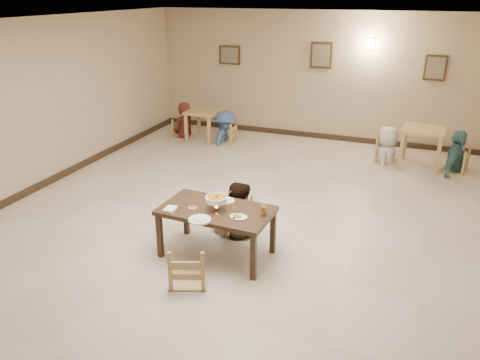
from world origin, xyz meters
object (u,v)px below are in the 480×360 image
at_px(bg_table_right, 423,135).
at_px(bg_diner_d, 461,130).
at_px(bg_chair_rl, 388,139).
at_px(main_diner, 237,183).
at_px(curry_warmer, 216,199).
at_px(bg_chair_ll, 183,120).
at_px(bg_diner_c, 390,127).
at_px(drink_glass, 264,210).
at_px(bg_chair_lr, 225,123).
at_px(bg_table_left, 203,116).
at_px(chair_far, 239,203).
at_px(chair_near, 188,246).
at_px(bg_chair_rr, 457,149).
at_px(main_table, 216,214).
at_px(bg_diner_b, 225,111).
at_px(bg_diner_a, 182,102).

height_order(bg_table_right, bg_diner_d, bg_diner_d).
bearing_deg(bg_table_right, bg_chair_rl, 175.18).
height_order(main_diner, curry_warmer, main_diner).
relative_size(bg_chair_ll, bg_diner_c, 0.59).
bearing_deg(drink_glass, bg_diner_c, 75.80).
height_order(bg_chair_ll, bg_chair_lr, bg_chair_lr).
bearing_deg(bg_table_right, bg_table_left, 179.52).
relative_size(chair_far, chair_near, 0.92).
distance_m(bg_chair_rr, bg_diner_d, 0.39).
distance_m(main_table, bg_chair_lr, 5.14).
xyz_separation_m(bg_table_right, bg_diner_d, (0.67, -0.06, 0.18)).
relative_size(main_diner, bg_table_right, 1.87).
bearing_deg(bg_diner_b, bg_chair_ll, 86.15).
distance_m(bg_chair_ll, bg_chair_rl, 4.84).
distance_m(bg_chair_rl, bg_chair_rr, 1.34).
distance_m(main_table, bg_table_right, 5.36).
bearing_deg(main_table, bg_table_right, 64.63).
height_order(bg_diner_a, bg_diner_c, bg_diner_a).
distance_m(chair_far, bg_chair_rr, 5.03).
bearing_deg(curry_warmer, bg_diner_b, 111.48).
bearing_deg(bg_table_left, bg_table_right, -0.48).
bearing_deg(curry_warmer, bg_chair_rl, 69.09).
bearing_deg(bg_chair_lr, bg_diner_b, -92.20).
bearing_deg(curry_warmer, bg_table_left, 117.07).
relative_size(chair_near, bg_chair_rl, 1.03).
bearing_deg(bg_table_left, bg_chair_ll, 179.13).
distance_m(curry_warmer, bg_table_left, 5.39).
relative_size(chair_far, main_diner, 0.57).
distance_m(chair_far, drink_glass, 0.99).
xyz_separation_m(main_table, bg_diner_d, (3.19, 4.67, 0.24)).
bearing_deg(chair_near, bg_table_left, -87.43).
bearing_deg(bg_chair_ll, bg_diner_c, -79.25).
distance_m(bg_table_right, bg_diner_c, 0.68).
xyz_separation_m(main_table, bg_chair_lr, (-1.88, 4.78, -0.13)).
distance_m(main_table, bg_chair_rr, 5.66).
relative_size(chair_near, bg_table_right, 1.17).
distance_m(bg_table_right, bg_diner_b, 4.40).
distance_m(bg_chair_lr, bg_diner_a, 1.18).
xyz_separation_m(curry_warmer, bg_chair_rr, (3.17, 4.69, -0.39)).
bearing_deg(chair_near, bg_chair_ll, -82.74).
relative_size(chair_near, bg_chair_ll, 1.12).
bearing_deg(bg_diner_a, bg_table_right, 107.32).
distance_m(main_table, chair_far, 0.77).
bearing_deg(bg_table_left, bg_chair_lr, 1.29).
relative_size(bg_table_right, bg_diner_a, 0.49).
bearing_deg(bg_diner_c, bg_table_left, -83.14).
distance_m(main_table, chair_near, 0.73).
bearing_deg(bg_diner_c, bg_chair_ll, -83.26).
bearing_deg(drink_glass, bg_chair_rl, 75.80).
distance_m(drink_glass, bg_chair_rl, 4.90).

